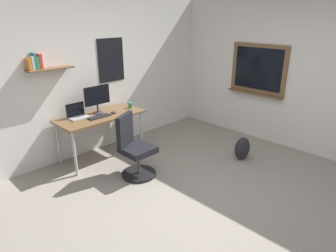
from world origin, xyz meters
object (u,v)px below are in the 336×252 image
coffee_mug (130,105)px  backpack (242,148)px  office_chair (134,150)px  desk (101,120)px  monitor_primary (97,98)px  computer_mouse (114,112)px  laptop (78,114)px  keyboard (99,117)px

coffee_mug → backpack: coffee_mug is taller
office_chair → coffee_mug: (0.61, 0.83, 0.39)m
desk → coffee_mug: (0.61, -0.03, 0.12)m
office_chair → backpack: (1.62, -0.86, -0.22)m
backpack → monitor_primary: bearing=130.8°
monitor_primary → computer_mouse: monitor_primary is taller
monitor_primary → computer_mouse: bearing=-46.7°
monitor_primary → laptop: bearing=172.2°
laptop → monitor_primary: size_ratio=0.67×
monitor_primary → coffee_mug: (0.57, -0.13, -0.22)m
monitor_primary → desk: bearing=-108.7°
monitor_primary → backpack: (1.58, -1.83, -0.83)m
monitor_primary → coffee_mug: 0.63m
laptop → computer_mouse: 0.58m
office_chair → keyboard: 0.86m
monitor_primary → backpack: size_ratio=1.23×
desk → computer_mouse: size_ratio=13.58×
computer_mouse → coffee_mug: bearing=7.2°
coffee_mug → backpack: (1.01, -1.69, -0.61)m
desk → monitor_primary: (0.04, 0.10, 0.35)m
computer_mouse → monitor_primary: bearing=133.3°
computer_mouse → laptop: bearing=156.2°
desk → coffee_mug: bearing=-2.9°
keyboard → computer_mouse: computer_mouse is taller
keyboard → backpack: size_ratio=0.98×
office_chair → keyboard: office_chair is taller
computer_mouse → backpack: 2.24m
desk → backpack: (1.61, -1.72, -0.49)m
coffee_mug → monitor_primary: bearing=166.7°
desk → backpack: 2.41m
coffee_mug → keyboard: bearing=-175.8°
office_chair → coffee_mug: size_ratio=10.33×
desk → coffee_mug: 0.62m
computer_mouse → coffee_mug: (0.40, 0.05, 0.03)m
desk → laptop: 0.38m
keyboard → coffee_mug: bearing=4.2°
desk → coffee_mug: coffee_mug is taller
office_chair → backpack: office_chair is taller
computer_mouse → backpack: (1.40, -1.64, -0.58)m
monitor_primary → computer_mouse: size_ratio=4.46×
laptop → computer_mouse: (0.53, -0.23, -0.04)m
backpack → desk: bearing=133.1°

